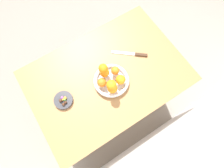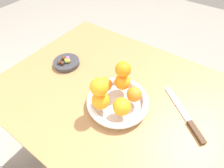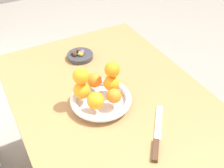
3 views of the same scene
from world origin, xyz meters
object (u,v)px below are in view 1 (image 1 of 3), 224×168
Objects in this scene: orange_0 at (102,83)px; candy_ball_0 at (65,98)px; candy_dish at (64,100)px; candy_ball_5 at (60,100)px; orange_5 at (103,68)px; fruit_bowl at (111,81)px; orange_4 at (104,72)px; orange_6 at (111,85)px; orange_2 at (121,80)px; candy_ball_2 at (65,100)px; candy_ball_6 at (63,100)px; knife at (133,54)px; dining_table at (107,80)px; orange_3 at (115,71)px; orange_1 at (112,88)px; candy_ball_4 at (63,104)px; candy_ball_1 at (62,98)px; candy_ball_3 at (65,102)px; candy_ball_7 at (65,98)px.

candy_ball_0 is (0.25, -0.05, -0.04)m from orange_0.
candy_dish is 2.07× the size of orange_0.
orange_5 is at bearing -179.47° from candy_ball_5.
orange_4 is at bearing -77.76° from fruit_bowl.
orange_4 is at bearing -99.39° from orange_6.
orange_2 is 0.39m from candy_ball_2.
candy_dish is 0.02m from candy_ball_6.
orange_2 is 0.11m from orange_6.
orange_5 is at bearing -130.44° from orange_0.
knife is at bearing -175.70° from candy_dish.
dining_table is 19.06× the size of orange_3.
orange_6 is at bearing 159.52° from candy_ball_5.
orange_6 reaches higher than dining_table.
candy_ball_6 is (0.34, -0.05, 0.01)m from fruit_bowl.
orange_3 is 0.96× the size of orange_5.
orange_5 reaches higher than candy_ball_5.
orange_3 is 2.73× the size of candy_ball_5.
orange_5 reaches higher than candy_ball_6.
orange_2 is 1.09× the size of orange_5.
orange_1 is 3.51× the size of candy_ball_4.
orange_4 is at bearing 178.66° from candy_ball_1.
orange_2 is at bearing 170.16° from candy_ball_4.
orange_0 is 0.93× the size of orange_2.
orange_3 is 3.04× the size of candy_ball_4.
orange_5 is 0.33m from candy_ball_3.
candy_ball_1 is (0.30, -0.13, -0.11)m from orange_6.
orange_2 is at bearing 121.90° from orange_5.
candy_ball_7 is at bearing -163.80° from candy_dish.
fruit_bowl and candy_ball_7 have the same top height.
orange_6 is 0.33m from candy_ball_2.
candy_ball_5 is at bearing 27.90° from candy_ball_1.
candy_ball_0 is at bearing 171.21° from candy_ball_5.
orange_2 is 3.44× the size of candy_ball_4.
orange_0 is 0.27m from candy_ball_2.
candy_ball_7 is at bearing -22.41° from orange_6.
orange_2 reaches higher than orange_3.
orange_6 is (0.02, 0.12, 0.07)m from orange_4.
orange_1 is 3.84× the size of candy_ball_7.
orange_2 reaches higher than candy_ball_6.
fruit_bowl is 12.85× the size of candy_ball_4.
candy_ball_4 is (0.28, -0.02, -0.04)m from orange_0.
fruit_bowl is 0.09m from orange_1.
fruit_bowl is at bearing 168.40° from candy_ball_1.
orange_1 is at bearing 156.56° from candy_ball_1.
candy_ball_0 is (0.29, -0.12, -0.04)m from orange_1.
orange_2 is at bearing 156.35° from orange_0.
orange_5 is 0.32m from candy_ball_0.
candy_ball_1 is (0.31, -0.13, -0.04)m from orange_1.
dining_table is at bearing -93.79° from fruit_bowl.
candy_ball_4 is at bearing 68.07° from candy_dish.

